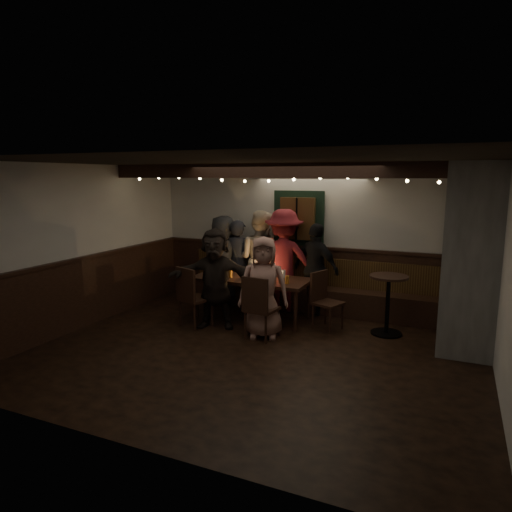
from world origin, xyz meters
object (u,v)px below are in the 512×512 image
at_px(chair_near_left, 191,294).
at_px(chair_near_right, 258,304).
at_px(dining_table, 251,281).
at_px(person_b, 238,262).
at_px(person_c, 260,259).
at_px(person_d, 284,261).
at_px(person_a, 223,260).
at_px(person_g, 263,287).
at_px(person_f, 215,278).
at_px(chair_end, 324,297).
at_px(high_top, 388,297).
at_px(person_e, 316,269).

relative_size(chair_near_left, chair_near_right, 1.02).
height_order(dining_table, chair_near_right, chair_near_right).
distance_m(chair_near_right, person_b, 2.01).
xyz_separation_m(person_c, person_d, (0.51, -0.10, 0.02)).
xyz_separation_m(person_a, person_g, (1.44, -1.45, -0.07)).
relative_size(person_c, person_f, 1.12).
distance_m(chair_end, person_a, 2.29).
distance_m(person_b, person_f, 1.39).
distance_m(person_a, person_d, 1.24).
distance_m(high_top, person_b, 2.92).
height_order(chair_near_left, person_d, person_d).
bearing_deg(chair_end, person_b, 159.17).
bearing_deg(person_a, dining_table, 150.76).
xyz_separation_m(chair_near_right, chair_end, (0.73, 0.93, -0.03)).
height_order(chair_near_right, person_g, person_g).
bearing_deg(chair_near_right, person_e, 76.27).
xyz_separation_m(chair_near_right, person_a, (-1.43, 1.61, 0.30)).
bearing_deg(person_c, chair_near_right, 119.35).
xyz_separation_m(high_top, person_c, (-2.41, 0.66, 0.31)).
xyz_separation_m(chair_end, person_d, (-0.92, 0.65, 0.41)).
relative_size(person_b, person_c, 0.90).
distance_m(dining_table, chair_end, 1.28).
relative_size(chair_end, person_e, 0.57).
distance_m(person_b, person_c, 0.44).
bearing_deg(person_c, person_e, -176.26).
height_order(person_a, person_c, person_c).
relative_size(person_e, person_g, 1.05).
bearing_deg(person_g, dining_table, 106.31).
relative_size(person_b, person_g, 1.05).
bearing_deg(person_d, chair_end, 130.91).
distance_m(chair_end, person_f, 1.76).
height_order(high_top, person_a, person_a).
relative_size(chair_near_right, person_b, 0.60).
bearing_deg(chair_near_left, person_f, 28.57).
relative_size(person_b, person_d, 0.88).
relative_size(person_b, person_f, 1.00).
height_order(chair_near_left, high_top, chair_near_left).
xyz_separation_m(high_top, person_g, (-1.70, -0.86, 0.18)).
bearing_deg(dining_table, chair_near_right, -59.89).
relative_size(chair_near_right, person_g, 0.63).
xyz_separation_m(person_a, person_f, (0.56, -1.34, -0.04)).
relative_size(chair_near_left, person_c, 0.55).
distance_m(person_c, person_e, 1.10).
relative_size(dining_table, high_top, 2.14).
distance_m(person_a, person_b, 0.30).
xyz_separation_m(chair_near_left, person_b, (0.08, 1.55, 0.25)).
height_order(chair_near_right, high_top, chair_near_right).
xyz_separation_m(person_c, person_e, (1.10, -0.06, -0.09)).
bearing_deg(person_e, person_g, 98.07).
bearing_deg(person_f, person_c, 66.69).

